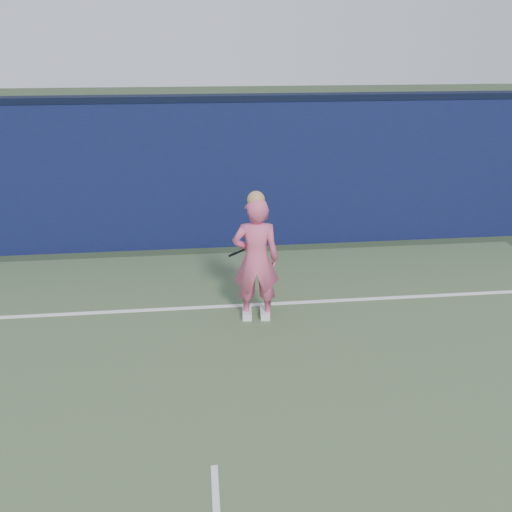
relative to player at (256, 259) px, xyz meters
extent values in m
cube|color=#0B1733|center=(-0.66, 2.83, 0.41)|extent=(24.00, 0.40, 2.50)
cube|color=black|center=(-0.66, 2.83, 1.71)|extent=(24.00, 0.42, 0.10)
imported|color=#DD567E|center=(0.00, 0.00, -0.01)|extent=(0.63, 0.44, 1.65)
sphere|color=tan|center=(0.00, 0.00, 0.79)|extent=(0.22, 0.22, 0.22)
cube|color=white|center=(0.12, -0.01, -0.79)|extent=(0.14, 0.29, 0.10)
cube|color=white|center=(-0.12, 0.01, -0.79)|extent=(0.14, 0.29, 0.10)
torus|color=black|center=(0.04, 0.49, -0.01)|extent=(0.26, 0.18, 0.28)
torus|color=yellow|center=(0.04, 0.49, -0.01)|extent=(0.21, 0.14, 0.23)
cylinder|color=beige|center=(0.04, 0.49, -0.01)|extent=(0.21, 0.13, 0.23)
cylinder|color=black|center=(-0.16, 0.45, -0.06)|extent=(0.25, 0.11, 0.09)
cylinder|color=black|center=(-0.27, 0.43, -0.10)|extent=(0.12, 0.07, 0.06)
cube|color=white|center=(-0.66, 0.33, -0.82)|extent=(11.00, 0.08, 0.01)
camera|label=1|loc=(-0.70, -6.38, 2.65)|focal=38.00mm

